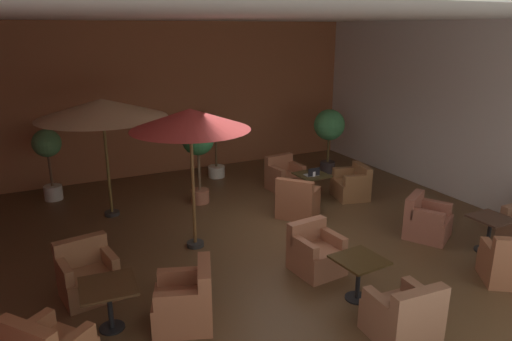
{
  "coord_description": "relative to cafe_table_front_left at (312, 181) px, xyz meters",
  "views": [
    {
      "loc": [
        -3.93,
        -7.41,
        3.92
      ],
      "look_at": [
        0.0,
        0.51,
        1.2
      ],
      "focal_mm": 32.64,
      "sensor_mm": 36.0,
      "label": 1
    }
  ],
  "objects": [
    {
      "name": "wall_right_plain",
      "position": [
        3.24,
        -1.22,
        1.55
      ],
      "size": [
        0.08,
        10.15,
        4.09
      ],
      "primitive_type": "cube",
      "color": "silver",
      "rests_on": "ground_plane"
    },
    {
      "name": "potted_tree_right_corner",
      "position": [
        -1.3,
        2.73,
        0.66
      ],
      "size": [
        0.64,
        0.64,
        1.71
      ],
      "color": "silver",
      "rests_on": "ground_plane"
    },
    {
      "name": "cafe_table_front_right",
      "position": [
        -1.63,
        -3.8,
        0.02
      ],
      "size": [
        0.73,
        0.73,
        0.67
      ],
      "color": "black",
      "rests_on": "ground_plane"
    },
    {
      "name": "iced_drink_cup",
      "position": [
        -0.04,
        -0.15,
        0.23
      ],
      "size": [
        0.08,
        0.08,
        0.11
      ],
      "primitive_type": "cylinder",
      "color": "white",
      "rests_on": "cafe_table_front_left"
    },
    {
      "name": "wall_back_brick",
      "position": [
        -1.8,
        3.82,
        1.55
      ],
      "size": [
        10.16,
        0.08,
        4.09
      ],
      "primitive_type": "cube",
      "color": "#9A5736",
      "rests_on": "ground_plane"
    },
    {
      "name": "ground_plane",
      "position": [
        -1.8,
        -1.22,
        -0.5
      ],
      "size": [
        10.16,
        10.15,
        0.02
      ],
      "primitive_type": "cube",
      "color": "brown"
    },
    {
      "name": "potted_tree_mid_right",
      "position": [
        -2.37,
        1.08,
        0.85
      ],
      "size": [
        0.73,
        0.73,
        1.89
      ],
      "color": "#A46045",
      "rests_on": "ground_plane"
    },
    {
      "name": "patio_umbrella_center_beige",
      "position": [
        -4.35,
        1.21,
        1.84
      ],
      "size": [
        2.64,
        2.64,
        2.54
      ],
      "color": "#2D2D2D",
      "rests_on": "ground_plane"
    },
    {
      "name": "armchair_mid_center_east",
      "position": [
        -5.23,
        -1.91,
        -0.18
      ],
      "size": [
        0.89,
        0.84,
        0.87
      ],
      "color": "#95603F",
      "rests_on": "ground_plane"
    },
    {
      "name": "armchair_front_left_east",
      "position": [
        -0.14,
        1.02,
        -0.18
      ],
      "size": [
        0.87,
        0.84,
        0.84
      ],
      "color": "#9D5D3F",
      "rests_on": "ground_plane"
    },
    {
      "name": "armchair_front_left_north",
      "position": [
        1.0,
        -0.23,
        -0.18
      ],
      "size": [
        0.87,
        0.93,
        0.8
      ],
      "color": "#96633C",
      "rests_on": "ground_plane"
    },
    {
      "name": "potted_tree_left_corner",
      "position": [
        -5.42,
        2.81,
        0.67
      ],
      "size": [
        0.65,
        0.65,
        1.7
      ],
      "color": "silver",
      "rests_on": "ground_plane"
    },
    {
      "name": "potted_tree_mid_left",
      "position": [
        1.67,
        1.75,
        0.77
      ],
      "size": [
        0.85,
        0.85,
        1.79
      ],
      "color": "#393133",
      "rests_on": "ground_plane"
    },
    {
      "name": "cafe_table_rear_right",
      "position": [
        1.48,
        -3.6,
        -0.02
      ],
      "size": [
        0.64,
        0.64,
        0.67
      ],
      "color": "black",
      "rests_on": "ground_plane"
    },
    {
      "name": "open_laptop",
      "position": [
        -0.05,
        -0.1,
        0.23
      ],
      "size": [
        0.31,
        0.23,
        0.2
      ],
      "color": "#9EA0A5",
      "rests_on": "cafe_table_front_left"
    },
    {
      "name": "armchair_front_right_east",
      "position": [
        -1.72,
        -2.8,
        -0.18
      ],
      "size": [
        0.79,
        0.83,
        0.82
      ],
      "color": "#9B5E43",
      "rests_on": "ground_plane"
    },
    {
      "name": "cafe_table_front_left",
      "position": [
        0.0,
        0.0,
        0.0
      ],
      "size": [
        0.71,
        0.71,
        0.67
      ],
      "color": "black",
      "rests_on": "ground_plane"
    },
    {
      "name": "armchair_front_right_north",
      "position": [
        -1.69,
        -4.81,
        -0.18
      ],
      "size": [
        0.84,
        0.82,
        0.85
      ],
      "color": "#986349",
      "rests_on": "ground_plane"
    },
    {
      "name": "armchair_mid_center_north",
      "position": [
        -4.12,
        -3.25,
        -0.16
      ],
      "size": [
        1.0,
        0.98,
        0.89
      ],
      "color": "#9F5E40",
      "rests_on": "ground_plane"
    },
    {
      "name": "armchair_rear_right_south",
      "position": [
        0.93,
        -2.64,
        -0.18
      ],
      "size": [
        1.04,
        1.04,
        0.83
      ],
      "color": "#9E5A47",
      "rests_on": "ground_plane"
    },
    {
      "name": "cafe_table_mid_center",
      "position": [
        -5.07,
        -2.91,
        0.04
      ],
      "size": [
        0.77,
        0.77,
        0.67
      ],
      "color": "black",
      "rests_on": "ground_plane"
    },
    {
      "name": "patio_umbrella_tall_red",
      "position": [
        -3.23,
        -1.03,
        1.9
      ],
      "size": [
        2.1,
        2.1,
        2.59
      ],
      "color": "#2D2D2D",
      "rests_on": "ground_plane"
    },
    {
      "name": "armchair_rear_right_north",
      "position": [
        0.85,
        -4.51,
        -0.18
      ],
      "size": [
        1.07,
        1.04,
        0.87
      ],
      "color": "#A25F3F",
      "rests_on": "ground_plane"
    },
    {
      "name": "ceiling_slab",
      "position": [
        -1.8,
        -1.22,
        3.62
      ],
      "size": [
        10.16,
        10.15,
        0.06
      ],
      "primitive_type": "cube",
      "color": "silver",
      "rests_on": "wall_back_brick"
    },
    {
      "name": "armchair_front_left_south",
      "position": [
        -0.78,
        -0.67,
        -0.16
      ],
      "size": [
        1.06,
        1.07,
        0.9
      ],
      "color": "#9A593B",
      "rests_on": "ground_plane"
    }
  ]
}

